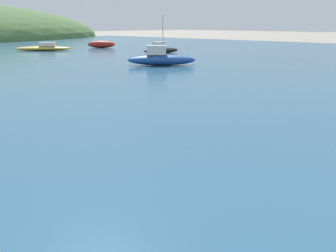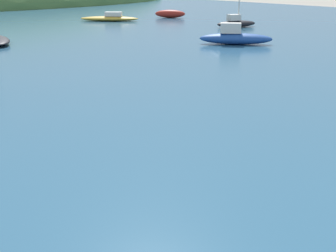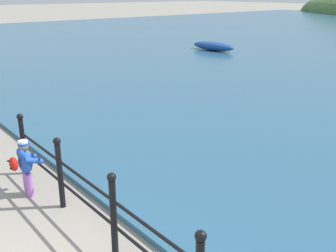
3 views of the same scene
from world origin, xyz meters
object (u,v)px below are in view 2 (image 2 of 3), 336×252
at_px(boat_blue_hull, 170,14).
at_px(boat_green_fishing, 236,23).
at_px(boat_twin_mast, 110,18).
at_px(boat_far_left, 235,37).

relative_size(boat_blue_hull, boat_green_fishing, 0.79).
bearing_deg(boat_twin_mast, boat_blue_hull, -3.93).
height_order(boat_far_left, boat_twin_mast, boat_far_left).
bearing_deg(boat_far_left, boat_green_fishing, 45.29).
bearing_deg(boat_far_left, boat_blue_hull, 64.97).
xyz_separation_m(boat_blue_hull, boat_green_fishing, (-0.96, -8.94, -0.04)).
distance_m(boat_blue_hull, boat_far_left, 16.63).
xyz_separation_m(boat_blue_hull, boat_far_left, (-7.04, -15.07, 0.02)).
xyz_separation_m(boat_far_left, boat_twin_mast, (1.38, 15.46, -0.12)).
relative_size(boat_blue_hull, boat_far_left, 0.72).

